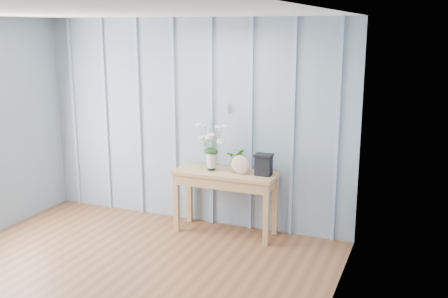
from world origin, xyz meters
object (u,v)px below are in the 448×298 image
at_px(daisy_vase, 211,140).
at_px(carved_box, 264,164).
at_px(felt_disc_vessel, 240,165).
at_px(sideboard, 226,181).

distance_m(daisy_vase, carved_box, 0.68).
height_order(felt_disc_vessel, carved_box, carved_box).
xyz_separation_m(sideboard, felt_disc_vessel, (0.20, -0.04, 0.22)).
height_order(daisy_vase, carved_box, daisy_vase).
xyz_separation_m(sideboard, carved_box, (0.45, 0.02, 0.24)).
height_order(sideboard, felt_disc_vessel, felt_disc_vessel).
bearing_deg(sideboard, carved_box, 2.40).
bearing_deg(carved_box, daisy_vase, -178.11).
bearing_deg(daisy_vase, carved_box, 1.89).
distance_m(felt_disc_vessel, carved_box, 0.27).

